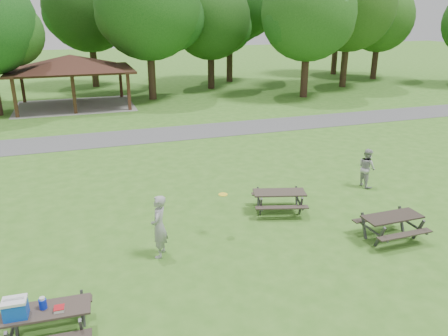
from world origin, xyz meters
TOP-DOWN VIEW (x-y plane):
  - ground at (0.00, 0.00)m, footprint 160.00×160.00m
  - asphalt_path at (0.00, 14.00)m, footprint 120.00×3.20m
  - pavilion at (-4.00, 24.00)m, footprint 8.60×7.01m
  - tree_row_e at (2.10, 25.03)m, footprint 8.40×8.00m
  - tree_row_f at (8.09, 28.53)m, footprint 7.35×7.00m
  - tree_row_g at (14.09, 22.03)m, footprint 7.77×7.40m
  - tree_row_h at (20.10, 25.53)m, footprint 8.61×8.20m
  - tree_row_i at (26.08, 29.03)m, footprint 7.14×6.80m
  - tree_deep_b at (-1.90, 33.03)m, footprint 8.40×8.00m
  - tree_deep_c at (11.10, 32.03)m, footprint 8.82×8.40m
  - tree_deep_d at (24.10, 33.53)m, footprint 8.40×8.00m
  - picnic_table_near at (-5.04, -1.74)m, footprint 1.88×1.54m
  - picnic_table_middle at (2.53, 2.51)m, footprint 2.12×1.88m
  - picnic_table_far at (4.96, -0.36)m, footprint 1.85×1.51m
  - frisbee_in_flight at (0.15, 1.56)m, footprint 0.36×0.36m
  - frisbee_thrower at (-1.97, 0.92)m, footprint 0.69×0.80m
  - frisbee_catcher at (6.86, 3.58)m, footprint 0.61×0.78m

SIDE VIEW (x-z plane):
  - ground at x=0.00m, z-range 0.00..0.00m
  - asphalt_path at x=0.00m, z-range 0.00..0.02m
  - picnic_table_middle at x=2.53m, z-range 0.18..0.96m
  - picnic_table_far at x=4.96m, z-range 0.19..0.99m
  - picnic_table_near at x=-5.04m, z-range 0.09..1.35m
  - frisbee_catcher at x=6.86m, z-range 0.00..1.57m
  - frisbee_thrower at x=-1.97m, z-range 0.00..1.86m
  - frisbee_in_flight at x=0.15m, z-range 1.35..1.37m
  - pavilion at x=-4.00m, z-range 1.18..4.94m
  - tree_row_f at x=8.09m, z-range 1.06..10.62m
  - tree_row_i at x=26.08m, z-range 1.15..10.67m
  - tree_row_g at x=14.09m, z-range 1.20..11.46m
  - tree_row_e at x=2.10m, z-range 1.27..12.29m
  - tree_deep_b at x=-1.90m, z-range 1.32..12.45m
  - tree_row_h at x=20.10m, z-range 1.34..12.71m
  - tree_deep_d at x=24.10m, z-range 1.39..12.66m
  - tree_deep_c at x=11.10m, z-range 1.49..13.39m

